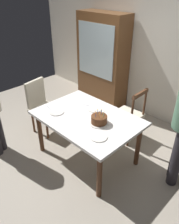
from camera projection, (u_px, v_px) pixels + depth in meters
name	position (u px, v px, depth m)	size (l,w,h in m)	color
ground	(87.00, 156.00, 3.52)	(6.40, 6.40, 0.00)	#9E9384
back_wall	(160.00, 52.00, 3.97)	(6.40, 0.10, 2.60)	silver
dining_table	(87.00, 122.00, 3.18)	(1.47, 1.03, 0.74)	white
birthday_cake	(99.00, 120.00, 2.97)	(0.28, 0.28, 0.18)	silver
plate_near_celebrant	(56.00, 112.00, 3.24)	(0.22, 0.22, 0.01)	white
plate_far_side	(95.00, 109.00, 3.32)	(0.22, 0.22, 0.01)	white
plate_near_guest	(99.00, 137.00, 2.73)	(0.22, 0.22, 0.01)	white
fork_near_celebrant	(50.00, 108.00, 3.34)	(0.18, 0.02, 0.01)	silver
fork_far_side	(87.00, 105.00, 3.42)	(0.18, 0.02, 0.01)	silver
chair_spindle_back	(128.00, 116.00, 3.71)	(0.45, 0.45, 0.95)	beige
chair_upholstered	(41.00, 104.00, 3.91)	(0.52, 0.51, 0.95)	beige
china_cabinet	(102.00, 60.00, 4.66)	(1.10, 0.45, 1.90)	brown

